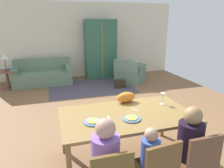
{
  "coord_description": "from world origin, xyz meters",
  "views": [
    {
      "loc": [
        -1.24,
        -3.93,
        2.03
      ],
      "look_at": [
        -0.1,
        -0.17,
        0.85
      ],
      "focal_mm": 33.63,
      "sensor_mm": 36.0,
      "label": 1
    }
  ],
  "objects_px": {
    "person_woman": "(187,151)",
    "book_lower": "(12,70)",
    "plate_near_child": "(131,119)",
    "armoire": "(100,49)",
    "person_child": "(148,165)",
    "side_table": "(7,77)",
    "book_upper": "(11,69)",
    "cat": "(126,97)",
    "table_lamp": "(4,57)",
    "couch": "(43,75)",
    "handbag": "(120,84)",
    "dining_chair_woman": "(196,162)",
    "dining_table": "(127,118)",
    "person_man": "(105,168)",
    "plate_near_man": "(93,122)",
    "armchair": "(130,73)",
    "wine_glass": "(163,96)"
  },
  "relations": [
    {
      "from": "dining_table",
      "to": "person_child",
      "type": "relative_size",
      "value": 2.03
    },
    {
      "from": "plate_near_child",
      "to": "armoire",
      "type": "xyz_separation_m",
      "value": [
        0.83,
        5.08,
        0.28
      ]
    },
    {
      "from": "handbag",
      "to": "dining_table",
      "type": "bearing_deg",
      "value": -107.42
    },
    {
      "from": "dining_chair_woman",
      "to": "book_upper",
      "type": "bearing_deg",
      "value": 116.7
    },
    {
      "from": "wine_glass",
      "to": "handbag",
      "type": "height_order",
      "value": "wine_glass"
    },
    {
      "from": "person_woman",
      "to": "armoire",
      "type": "height_order",
      "value": "armoire"
    },
    {
      "from": "plate_near_man",
      "to": "couch",
      "type": "xyz_separation_m",
      "value": [
        -0.72,
        4.74,
        -0.47
      ]
    },
    {
      "from": "armchair",
      "to": "wine_glass",
      "type": "bearing_deg",
      "value": -103.87
    },
    {
      "from": "person_man",
      "to": "handbag",
      "type": "relative_size",
      "value": 3.47
    },
    {
      "from": "cat",
      "to": "armchair",
      "type": "distance_m",
      "value": 3.81
    },
    {
      "from": "person_man",
      "to": "book_upper",
      "type": "bearing_deg",
      "value": 107.64
    },
    {
      "from": "side_table",
      "to": "book_upper",
      "type": "height_order",
      "value": "book_upper"
    },
    {
      "from": "couch",
      "to": "armoire",
      "type": "xyz_separation_m",
      "value": [
        2.06,
        0.28,
        0.75
      ]
    },
    {
      "from": "side_table",
      "to": "handbag",
      "type": "bearing_deg",
      "value": -14.98
    },
    {
      "from": "armchair",
      "to": "side_table",
      "type": "distance_m",
      "value": 3.9
    },
    {
      "from": "dining_chair_woman",
      "to": "table_lamp",
      "type": "relative_size",
      "value": 1.61
    },
    {
      "from": "armoire",
      "to": "book_lower",
      "type": "bearing_deg",
      "value": -169.25
    },
    {
      "from": "dining_chair_woman",
      "to": "armchair",
      "type": "distance_m",
      "value": 4.94
    },
    {
      "from": "cat",
      "to": "handbag",
      "type": "distance_m",
      "value": 3.25
    },
    {
      "from": "plate_near_man",
      "to": "wine_glass",
      "type": "relative_size",
      "value": 1.34
    },
    {
      "from": "person_child",
      "to": "armoire",
      "type": "relative_size",
      "value": 0.44
    },
    {
      "from": "plate_near_man",
      "to": "couch",
      "type": "relative_size",
      "value": 0.14
    },
    {
      "from": "armoire",
      "to": "person_woman",
      "type": "bearing_deg",
      "value": -93.16
    },
    {
      "from": "person_child",
      "to": "plate_near_child",
      "type": "bearing_deg",
      "value": 89.68
    },
    {
      "from": "armoire",
      "to": "table_lamp",
      "type": "distance_m",
      "value": 3.15
    },
    {
      "from": "person_woman",
      "to": "book_lower",
      "type": "distance_m",
      "value": 5.71
    },
    {
      "from": "table_lamp",
      "to": "handbag",
      "type": "distance_m",
      "value": 3.59
    },
    {
      "from": "person_child",
      "to": "handbag",
      "type": "xyz_separation_m",
      "value": [
        1.09,
        4.18,
        -0.3
      ]
    },
    {
      "from": "table_lamp",
      "to": "handbag",
      "type": "bearing_deg",
      "value": -14.98
    },
    {
      "from": "plate_near_man",
      "to": "armchair",
      "type": "height_order",
      "value": "armchair"
    },
    {
      "from": "wine_glass",
      "to": "person_man",
      "type": "height_order",
      "value": "person_man"
    },
    {
      "from": "plate_near_man",
      "to": "dining_chair_woman",
      "type": "relative_size",
      "value": 0.29
    },
    {
      "from": "plate_near_child",
      "to": "armchair",
      "type": "height_order",
      "value": "armchair"
    },
    {
      "from": "person_child",
      "to": "cat",
      "type": "relative_size",
      "value": 2.89
    },
    {
      "from": "person_child",
      "to": "couch",
      "type": "distance_m",
      "value": 5.48
    },
    {
      "from": "person_woman",
      "to": "side_table",
      "type": "bearing_deg",
      "value": 118.81
    },
    {
      "from": "armoire",
      "to": "side_table",
      "type": "height_order",
      "value": "armoire"
    },
    {
      "from": "dining_table",
      "to": "book_lower",
      "type": "height_order",
      "value": "dining_table"
    },
    {
      "from": "wine_glass",
      "to": "book_upper",
      "type": "distance_m",
      "value": 5.06
    },
    {
      "from": "cat",
      "to": "table_lamp",
      "type": "bearing_deg",
      "value": 114.89
    },
    {
      "from": "person_child",
      "to": "table_lamp",
      "type": "height_order",
      "value": "table_lamp"
    },
    {
      "from": "plate_near_child",
      "to": "armoire",
      "type": "distance_m",
      "value": 5.16
    },
    {
      "from": "person_woman",
      "to": "person_child",
      "type": "bearing_deg",
      "value": -179.42
    },
    {
      "from": "person_man",
      "to": "side_table",
      "type": "height_order",
      "value": "person_man"
    },
    {
      "from": "couch",
      "to": "book_upper",
      "type": "distance_m",
      "value": 0.99
    },
    {
      "from": "person_child",
      "to": "armchair",
      "type": "height_order",
      "value": "person_child"
    },
    {
      "from": "dining_table",
      "to": "person_child",
      "type": "bearing_deg",
      "value": -90.24
    },
    {
      "from": "table_lamp",
      "to": "book_lower",
      "type": "distance_m",
      "value": 0.44
    },
    {
      "from": "book_lower",
      "to": "dining_chair_woman",
      "type": "bearing_deg",
      "value": -63.22
    },
    {
      "from": "plate_near_child",
      "to": "wine_glass",
      "type": "bearing_deg",
      "value": 28.08
    }
  ]
}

